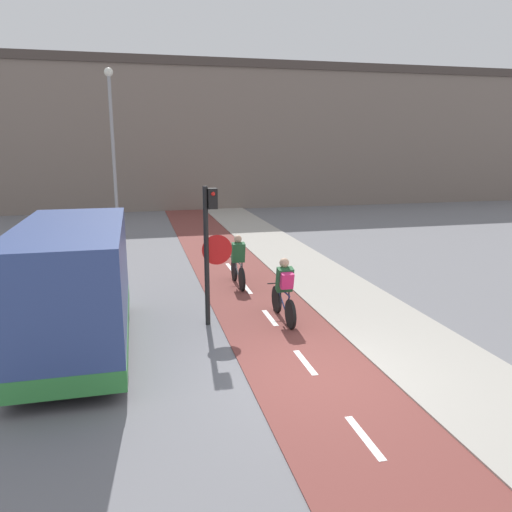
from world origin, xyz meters
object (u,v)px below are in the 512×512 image
street_lamp_far (112,137)px  van (74,290)px  cyclist_near (284,291)px  cyclist_far (238,263)px  traffic_light_pole (210,240)px

street_lamp_far → van: (-0.44, -12.51, -3.04)m
cyclist_near → cyclist_far: size_ratio=1.01×
van → cyclist_far: bearing=43.2°
traffic_light_pole → street_lamp_far: 12.13m
cyclist_near → van: size_ratio=0.36×
street_lamp_far → van: 12.89m
traffic_light_pole → van: traffic_light_pole is taller
traffic_light_pole → cyclist_near: size_ratio=1.77×
street_lamp_far → cyclist_near: bearing=-71.4°
street_lamp_far → cyclist_far: 10.12m
cyclist_far → van: 5.50m
cyclist_far → van: bearing=-136.8°
traffic_light_pole → street_lamp_far: size_ratio=0.44×
street_lamp_far → cyclist_near: (3.98, -11.86, -3.56)m
traffic_light_pole → street_lamp_far: street_lamp_far is taller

